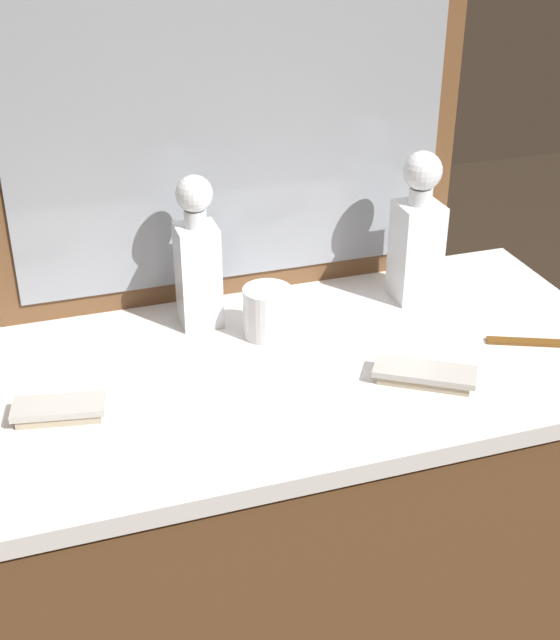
{
  "coord_description": "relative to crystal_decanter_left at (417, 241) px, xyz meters",
  "views": [
    {
      "loc": [
        -0.38,
        -1.15,
        1.58
      ],
      "look_at": [
        0.0,
        0.0,
        0.91
      ],
      "focal_mm": 48.14,
      "sensor_mm": 36.0,
      "label": 1
    }
  ],
  "objects": [
    {
      "name": "dresser",
      "position": [
        -0.31,
        -0.15,
        -0.53
      ],
      "size": [
        1.19,
        0.59,
        0.83
      ],
      "color": "brown",
      "rests_on": "ground_plane"
    },
    {
      "name": "dresser_mirror",
      "position": [
        -0.31,
        0.13,
        0.19
      ],
      "size": [
        0.87,
        0.03,
        0.61
      ],
      "color": "brown",
      "rests_on": "dresser"
    },
    {
      "name": "crystal_decanter_left",
      "position": [
        0.0,
        0.0,
        0.0
      ],
      "size": [
        0.08,
        0.08,
        0.28
      ],
      "color": "white",
      "rests_on": "dresser"
    },
    {
      "name": "crystal_decanter_center",
      "position": [
        -0.41,
        0.03,
        -0.0
      ],
      "size": [
        0.07,
        0.07,
        0.28
      ],
      "color": "white",
      "rests_on": "dresser"
    },
    {
      "name": "crystal_tumbler_left",
      "position": [
        -0.3,
        -0.05,
        -0.07
      ],
      "size": [
        0.09,
        0.09,
        0.09
      ],
      "color": "white",
      "rests_on": "dresser"
    },
    {
      "name": "silver_brush_left",
      "position": [
        -0.67,
        -0.19,
        -0.1
      ],
      "size": [
        0.15,
        0.08,
        0.02
      ],
      "color": "#B7A88C",
      "rests_on": "dresser"
    },
    {
      "name": "silver_brush_rear",
      "position": [
        -0.11,
        -0.28,
        -0.1
      ],
      "size": [
        0.17,
        0.14,
        0.02
      ],
      "color": "#B7A88C",
      "rests_on": "dresser"
    },
    {
      "name": "tortoiseshell_comb",
      "position": [
        0.11,
        -0.22,
        -0.11
      ],
      "size": [
        0.14,
        0.07,
        0.01
      ],
      "color": "brown",
      "rests_on": "dresser"
    }
  ]
}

